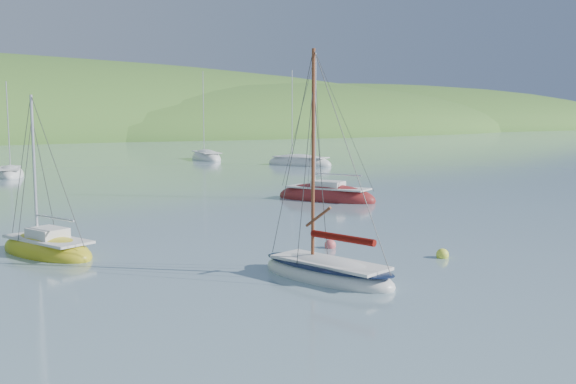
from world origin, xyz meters
TOP-DOWN VIEW (x-y plane):
  - ground at (0.00, 0.00)m, footprint 700.00×700.00m
  - daysailer_white at (-4.66, -0.01)m, footprint 3.03×5.71m
  - sloop_red at (8.31, 16.15)m, footprint 5.09×7.45m
  - sailboat_yellow at (-11.39, 9.59)m, footprint 3.57×5.64m
  - distant_sloop_a at (-4.84, 46.45)m, footprint 3.90×7.03m
  - distant_sloop_b at (20.92, 56.33)m, footprint 4.92×9.06m
  - distant_sloop_d at (25.01, 41.74)m, footprint 5.73×8.65m
  - mooring_buoys at (-3.66, 4.62)m, footprint 12.52×10.95m

SIDE VIEW (x-z plane):
  - ground at x=0.00m, z-range 0.00..0.00m
  - mooring_buoys at x=-3.66m, z-range -0.13..0.37m
  - distant_sloop_a at x=-4.84m, z-range -4.59..4.92m
  - sailboat_yellow at x=-11.39m, z-range -3.32..3.66m
  - distant_sloop_d at x=25.01m, z-range -5.64..6.02m
  - daysailer_white at x=-4.66m, z-range -3.97..4.37m
  - distant_sloop_b at x=20.92m, z-range -5.93..6.33m
  - sloop_red at x=8.31m, z-range -5.03..5.44m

